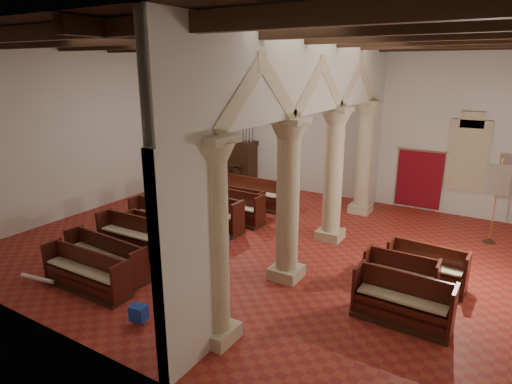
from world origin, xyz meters
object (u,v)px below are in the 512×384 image
at_px(lectern, 236,178).
at_px(aisle_pew_0, 402,307).
at_px(pipe_organ, 234,154).
at_px(processional_banner, 493,217).
at_px(nave_pew_0, 86,277).

height_order(lectern, aisle_pew_0, lectern).
relative_size(lectern, aisle_pew_0, 0.54).
height_order(pipe_organ, processional_banner, pipe_organ).
distance_m(processional_banner, aisle_pew_0, 5.97).
distance_m(lectern, processional_banner, 10.06).
xyz_separation_m(pipe_organ, processional_banner, (10.59, -1.72, -0.54)).
distance_m(nave_pew_0, aisle_pew_0, 7.28).
relative_size(lectern, processional_banner, 0.42).
height_order(pipe_organ, lectern, pipe_organ).
relative_size(pipe_organ, lectern, 4.00).
height_order(lectern, processional_banner, processional_banner).
xyz_separation_m(nave_pew_0, aisle_pew_0, (6.84, 2.50, 0.04)).
height_order(pipe_organ, nave_pew_0, pipe_organ).
distance_m(pipe_organ, lectern, 1.30).
bearing_deg(nave_pew_0, processional_banner, 45.02).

